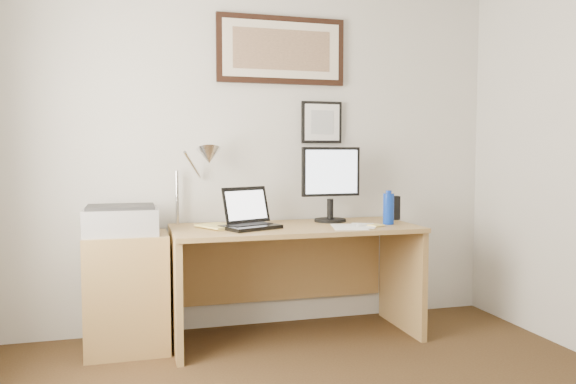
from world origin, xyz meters
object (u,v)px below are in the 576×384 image
object	(u,v)px
lcd_monitor	(331,180)
printer	(121,220)
side_cabinet	(127,293)
desk	(291,259)
water_bottle	(389,209)
laptop	(249,219)
book	(206,228)

from	to	relation	value
lcd_monitor	printer	distance (m)	1.42
side_cabinet	desk	size ratio (longest dim) A/B	0.46
desk	side_cabinet	bearing A→B (deg)	-178.11
side_cabinet	desk	distance (m)	1.08
lcd_monitor	printer	xyz separation A→B (m)	(-1.40, -0.09, -0.22)
water_bottle	laptop	distance (m)	0.95
laptop	desk	bearing A→B (deg)	16.73
lcd_monitor	book	bearing A→B (deg)	-170.28
laptop	water_bottle	bearing A→B (deg)	-4.39
side_cabinet	laptop	distance (m)	0.88
lcd_monitor	printer	bearing A→B (deg)	-176.27
book	printer	size ratio (longest dim) A/B	0.59
lcd_monitor	laptop	bearing A→B (deg)	-165.71
laptop	lcd_monitor	size ratio (longest dim) A/B	0.80
side_cabinet	desk	bearing A→B (deg)	1.89
laptop	printer	world-z (taller)	laptop
water_bottle	lcd_monitor	xyz separation A→B (m)	(-0.33, 0.23, 0.19)
book	desk	distance (m)	0.64
desk	printer	size ratio (longest dim) A/B	3.64
water_bottle	desk	bearing A→B (deg)	165.32
side_cabinet	book	bearing A→B (deg)	-6.47
side_cabinet	water_bottle	bearing A→B (deg)	-4.38
desk	laptop	distance (m)	0.44
side_cabinet	lcd_monitor	distance (m)	1.53
laptop	lcd_monitor	xyz separation A→B (m)	(0.61, 0.16, 0.23)
side_cabinet	book	distance (m)	0.63
book	lcd_monitor	bearing A→B (deg)	9.72
book	laptop	size ratio (longest dim) A/B	0.62
desk	lcd_monitor	bearing A→B (deg)	11.71
desk	laptop	world-z (taller)	laptop
book	laptop	xyz separation A→B (m)	(0.28, -0.00, 0.05)
side_cabinet	book	world-z (taller)	book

